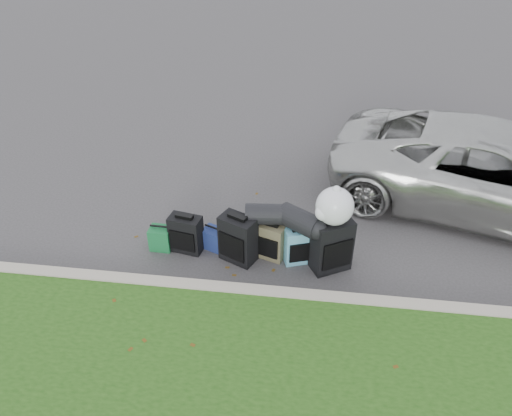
# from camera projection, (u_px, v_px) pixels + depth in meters

# --- Properties ---
(ground) EXTENTS (120.00, 120.00, 0.00)m
(ground) POSITION_uv_depth(u_px,v_px,m) (261.00, 248.00, 7.18)
(ground) COLOR #383535
(ground) RESTS_ON ground
(curb) EXTENTS (120.00, 0.18, 0.15)m
(curb) POSITION_uv_depth(u_px,v_px,m) (252.00, 293.00, 6.32)
(curb) COLOR #9E937F
(curb) RESTS_ON ground
(suv) EXTENTS (5.29, 3.49, 1.35)m
(suv) POSITION_uv_depth(u_px,v_px,m) (493.00, 171.00, 7.64)
(suv) COLOR #B7B7B2
(suv) RESTS_ON ground
(suitcase_small_black) EXTENTS (0.48, 0.32, 0.56)m
(suitcase_small_black) POSITION_uv_depth(u_px,v_px,m) (186.00, 234.00, 6.99)
(suitcase_small_black) COLOR black
(suitcase_small_black) RESTS_ON ground
(suitcase_large_black_left) EXTENTS (0.56, 0.47, 0.70)m
(suitcase_large_black_left) POSITION_uv_depth(u_px,v_px,m) (238.00, 239.00, 6.79)
(suitcase_large_black_left) COLOR black
(suitcase_large_black_left) RESTS_ON ground
(suitcase_olive) EXTENTS (0.45, 0.36, 0.54)m
(suitcase_olive) POSITION_uv_depth(u_px,v_px,m) (271.00, 240.00, 6.88)
(suitcase_olive) COLOR #433E29
(suitcase_olive) RESTS_ON ground
(suitcase_teal) EXTENTS (0.42, 0.33, 0.53)m
(suitcase_teal) POSITION_uv_depth(u_px,v_px,m) (298.00, 246.00, 6.80)
(suitcase_teal) COLOR teal
(suitcase_teal) RESTS_ON ground
(suitcase_large_black_right) EXTENTS (0.60, 0.52, 0.77)m
(suitcase_large_black_right) POSITION_uv_depth(u_px,v_px,m) (332.00, 245.00, 6.62)
(suitcase_large_black_right) COLOR black
(suitcase_large_black_right) RESTS_ON ground
(tote_green) EXTENTS (0.31, 0.25, 0.34)m
(tote_green) POSITION_uv_depth(u_px,v_px,m) (161.00, 238.00, 7.09)
(tote_green) COLOR #166430
(tote_green) RESTS_ON ground
(tote_navy) EXTENTS (0.36, 0.32, 0.31)m
(tote_navy) POSITION_uv_depth(u_px,v_px,m) (214.00, 238.00, 7.10)
(tote_navy) COLOR navy
(tote_navy) RESTS_ON ground
(duffel_left) EXTENTS (0.56, 0.34, 0.29)m
(duffel_left) POSITION_uv_depth(u_px,v_px,m) (265.00, 214.00, 6.68)
(duffel_left) COLOR black
(duffel_left) RESTS_ON suitcase_olive
(duffel_right) EXTENTS (0.64, 0.57, 0.31)m
(duffel_right) POSITION_uv_depth(u_px,v_px,m) (300.00, 221.00, 6.56)
(duffel_right) COLOR black
(duffel_right) RESTS_ON suitcase_teal
(trash_bag) EXTENTS (0.49, 0.49, 0.49)m
(trash_bag) POSITION_uv_depth(u_px,v_px,m) (335.00, 206.00, 6.27)
(trash_bag) COLOR white
(trash_bag) RESTS_ON suitcase_large_black_right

